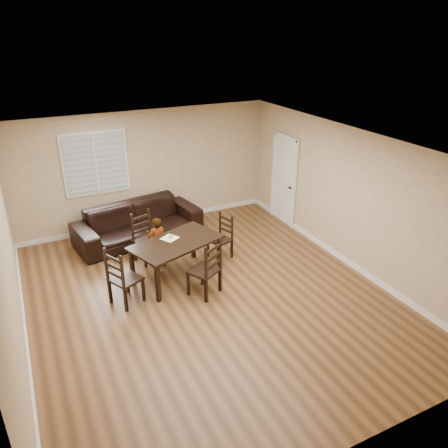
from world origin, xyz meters
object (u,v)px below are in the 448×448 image
at_px(chair_near, 144,238).
at_px(chair_right, 224,237).
at_px(donut, 171,237).
at_px(dining_table, 176,246).
at_px(chair_far, 210,271).
at_px(chair_left, 119,281).
at_px(child, 157,243).
at_px(sofa, 138,222).

xyz_separation_m(chair_near, chair_right, (1.51, -0.59, -0.05)).
distance_m(chair_near, chair_right, 1.62).
distance_m(chair_near, donut, 0.92).
bearing_deg(dining_table, chair_far, -88.41).
bearing_deg(chair_left, chair_right, -96.06).
relative_size(child, donut, 9.78).
xyz_separation_m(chair_far, child, (-0.50, 1.38, 0.04)).
relative_size(donut, sofa, 0.04).
relative_size(chair_near, child, 0.97).
relative_size(chair_left, chair_right, 1.16).
distance_m(chair_near, chair_left, 1.65).
distance_m(dining_table, chair_far, 0.90).
relative_size(child, sofa, 0.38).
bearing_deg(child, sofa, -97.28).
xyz_separation_m(chair_near, donut, (0.30, -0.81, 0.33)).
bearing_deg(chair_left, chair_near, -56.22).
height_order(chair_far, chair_right, chair_far).
xyz_separation_m(chair_far, chair_left, (-1.49, 0.40, -0.01)).
height_order(dining_table, sofa, sofa).
xyz_separation_m(dining_table, child, (-0.19, 0.56, -0.15)).
height_order(chair_near, chair_far, chair_far).
xyz_separation_m(donut, sofa, (-0.15, 1.74, -0.39)).
xyz_separation_m(chair_near, chair_left, (-0.84, -1.41, 0.02)).
height_order(dining_table, donut, donut).
relative_size(chair_far, donut, 10.02).
distance_m(chair_right, child, 1.38).
relative_size(chair_near, chair_left, 0.96).
height_order(chair_left, sofa, chair_left).
bearing_deg(chair_left, chair_far, -130.28).
relative_size(chair_right, child, 0.87).
xyz_separation_m(dining_table, chair_right, (1.17, 0.40, -0.26)).
xyz_separation_m(chair_left, chair_right, (2.35, 0.82, -0.07)).
relative_size(chair_far, chair_left, 1.01).
height_order(child, donut, child).
height_order(chair_right, sofa, chair_right).
bearing_deg(dining_table, chair_right, -0.18).
xyz_separation_m(child, donut, (0.15, -0.38, 0.26)).
bearing_deg(chair_far, sofa, -109.26).
xyz_separation_m(chair_far, donut, (-0.35, 1.00, 0.30)).
bearing_deg(sofa, dining_table, -93.83).
distance_m(chair_left, child, 1.40).
bearing_deg(donut, chair_right, 10.27).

